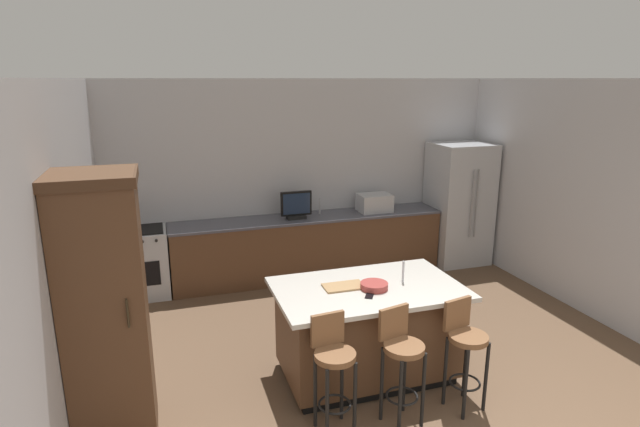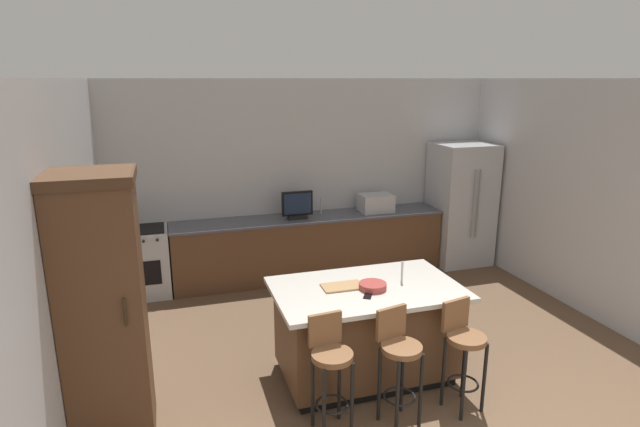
% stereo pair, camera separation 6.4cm
% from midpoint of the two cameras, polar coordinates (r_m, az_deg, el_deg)
% --- Properties ---
extents(wall_back, '(6.24, 0.12, 2.85)m').
position_cam_midpoint_polar(wall_back, '(7.65, -1.30, 4.12)').
color(wall_back, '#BCBCC1').
rests_on(wall_back, ground_plane).
extents(wall_left, '(0.12, 5.44, 2.85)m').
position_cam_midpoint_polar(wall_left, '(5.00, -26.46, -3.28)').
color(wall_left, '#BCBCC1').
rests_on(wall_left, ground_plane).
extents(wall_right, '(0.12, 5.44, 2.85)m').
position_cam_midpoint_polar(wall_right, '(6.99, 28.71, 1.26)').
color(wall_right, '#BCBCC1').
rests_on(wall_right, ground_plane).
extents(counter_back, '(3.98, 0.62, 0.91)m').
position_cam_midpoint_polar(counter_back, '(7.53, -0.83, -3.69)').
color(counter_back, brown).
rests_on(counter_back, ground_plane).
extents(kitchen_island, '(1.77, 1.08, 0.94)m').
position_cam_midpoint_polar(kitchen_island, '(5.10, 5.49, -12.92)').
color(kitchen_island, black).
rests_on(kitchen_island, ground_plane).
extents(refrigerator, '(0.86, 0.81, 1.89)m').
position_cam_midpoint_polar(refrigerator, '(8.31, 15.63, 1.04)').
color(refrigerator, '#B7BABF').
rests_on(refrigerator, ground_plane).
extents(range_oven, '(0.76, 0.63, 0.93)m').
position_cam_midpoint_polar(range_oven, '(7.27, -19.23, -5.19)').
color(range_oven, '#B7BABF').
rests_on(range_oven, ground_plane).
extents(cabinet_tower, '(0.65, 0.65, 2.20)m').
position_cam_midpoint_polar(cabinet_tower, '(4.35, -22.66, -9.52)').
color(cabinet_tower, brown).
rests_on(cabinet_tower, ground_plane).
extents(microwave, '(0.48, 0.36, 0.26)m').
position_cam_midpoint_polar(microwave, '(7.70, 6.48, 1.19)').
color(microwave, '#B7BABF').
rests_on(microwave, counter_back).
extents(tv_monitor, '(0.45, 0.16, 0.40)m').
position_cam_midpoint_polar(tv_monitor, '(7.25, -2.31, 0.84)').
color(tv_monitor, black).
rests_on(tv_monitor, counter_back).
extents(sink_faucet_back, '(0.02, 0.02, 0.24)m').
position_cam_midpoint_polar(sink_faucet_back, '(7.51, 0.34, 0.85)').
color(sink_faucet_back, '#B2B2B7').
rests_on(sink_faucet_back, counter_back).
extents(sink_faucet_island, '(0.02, 0.02, 0.22)m').
position_cam_midpoint_polar(sink_faucet_island, '(5.01, 9.52, -6.48)').
color(sink_faucet_island, '#B2B2B7').
rests_on(sink_faucet_island, kitchen_island).
extents(bar_stool_left, '(0.34, 0.35, 1.01)m').
position_cam_midpoint_polar(bar_stool_left, '(4.31, 1.62, -16.47)').
color(bar_stool_left, brown).
rests_on(bar_stool_left, ground_plane).
extents(bar_stool_center, '(0.35, 0.37, 1.02)m').
position_cam_midpoint_polar(bar_stool_center, '(4.45, 9.20, -15.53)').
color(bar_stool_center, brown).
rests_on(bar_stool_center, ground_plane).
extents(bar_stool_right, '(0.35, 0.36, 0.99)m').
position_cam_midpoint_polar(bar_stool_right, '(4.76, 16.07, -14.06)').
color(bar_stool_right, brown).
rests_on(bar_stool_right, ground_plane).
extents(fruit_bowl, '(0.26, 0.26, 0.06)m').
position_cam_midpoint_polar(fruit_bowl, '(4.86, 6.29, -8.07)').
color(fruit_bowl, '#993833').
rests_on(fruit_bowl, kitchen_island).
extents(cell_phone, '(0.14, 0.16, 0.01)m').
position_cam_midpoint_polar(cell_phone, '(4.72, 5.78, -9.11)').
color(cell_phone, black).
rests_on(cell_phone, kitchen_island).
extents(cutting_board, '(0.39, 0.23, 0.02)m').
position_cam_midpoint_polar(cutting_board, '(4.88, 2.90, -8.14)').
color(cutting_board, '#A87F51').
rests_on(cutting_board, kitchen_island).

